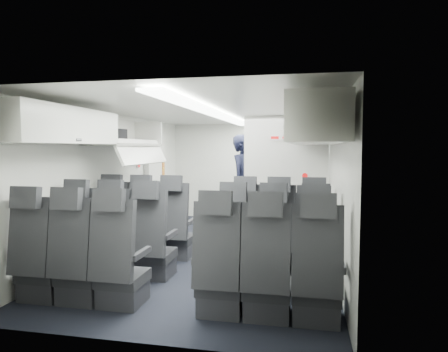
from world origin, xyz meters
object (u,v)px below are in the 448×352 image
at_px(seat_row_mid, 193,248).
at_px(boarding_door, 156,181).
at_px(seat_row_rear, 168,271).
at_px(carry_on_bag, 112,137).
at_px(galley_unit, 288,178).
at_px(seat_row_front, 211,233).
at_px(flight_attendant, 244,184).

height_order(seat_row_mid, boarding_door, boarding_door).
distance_m(seat_row_rear, boarding_door, 4.25).
distance_m(seat_row_rear, carry_on_bag, 2.62).
bearing_deg(boarding_door, galley_unit, 24.28).
bearing_deg(seat_row_rear, seat_row_front, 90.00).
xyz_separation_m(boarding_door, flight_attendant, (1.80, -0.07, -0.02)).
bearing_deg(seat_row_front, flight_attendant, 85.30).
bearing_deg(carry_on_bag, galley_unit, 62.14).
xyz_separation_m(seat_row_rear, carry_on_bag, (-1.45, 1.70, 1.37)).
bearing_deg(flight_attendant, seat_row_mid, -162.69).
relative_size(galley_unit, flight_attendant, 1.02).
xyz_separation_m(galley_unit, carry_on_bag, (-2.40, -3.35, 0.82)).
distance_m(seat_row_front, flight_attendant, 2.09).
bearing_deg(carry_on_bag, boarding_door, 102.70).
relative_size(galley_unit, boarding_door, 1.02).
bearing_deg(seat_row_mid, seat_row_front, 90.00).
bearing_deg(seat_row_rear, seat_row_mid, 90.00).
xyz_separation_m(boarding_door, carry_on_bag, (0.19, -2.18, 0.82)).
distance_m(seat_row_front, galley_unit, 3.43).
xyz_separation_m(galley_unit, flight_attendant, (-0.78, -1.24, -0.02)).
bearing_deg(seat_row_rear, boarding_door, 112.87).
bearing_deg(seat_row_front, seat_row_rear, -90.00).
bearing_deg(seat_row_mid, carry_on_bag, 151.07).
xyz_separation_m(seat_row_mid, flight_attendant, (0.17, 2.92, 0.53)).
bearing_deg(seat_row_front, carry_on_bag, -176.07).
height_order(seat_row_front, galley_unit, galley_unit).
xyz_separation_m(seat_row_front, flight_attendant, (0.17, 2.02, 0.53)).
height_order(seat_row_front, boarding_door, boarding_door).
bearing_deg(galley_unit, seat_row_rear, -100.65).
distance_m(seat_row_mid, carry_on_bag, 2.15).
bearing_deg(flight_attendant, carry_on_bag, 163.21).
height_order(galley_unit, carry_on_bag, galley_unit).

